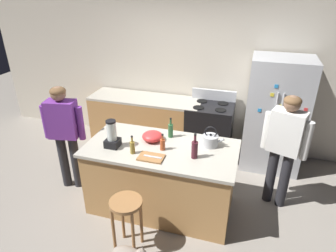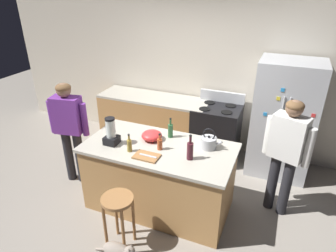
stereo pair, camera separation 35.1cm
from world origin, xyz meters
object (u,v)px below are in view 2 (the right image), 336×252
at_px(refrigerator, 283,120).
at_px(person_by_island_left, 69,124).
at_px(mixing_bowl, 152,135).
at_px(tea_kettle, 209,142).
at_px(bottle_vinegar, 129,145).
at_px(kitchen_island, 159,177).
at_px(blender_appliance, 111,133).
at_px(person_by_sink_right, 286,148).
at_px(cat, 119,251).
at_px(cutting_board, 147,156).
at_px(stove_range, 216,132).
at_px(bottle_wine, 190,150).
at_px(chef_knife, 148,156).
at_px(bottle_cooking_sauce, 160,144).
at_px(bar_stool, 118,209).

relative_size(refrigerator, person_by_island_left, 1.15).
bearing_deg(mixing_bowl, tea_kettle, 6.41).
bearing_deg(bottle_vinegar, kitchen_island, 40.38).
distance_m(refrigerator, blender_appliance, 2.59).
distance_m(person_by_sink_right, cat, 2.32).
bearing_deg(person_by_sink_right, cutting_board, -152.15).
relative_size(stove_range, bottle_wine, 3.53).
relative_size(tea_kettle, chef_knife, 1.25).
distance_m(bottle_wine, chef_knife, 0.50).
xyz_separation_m(person_by_sink_right, chef_knife, (-1.50, -0.80, -0.01)).
bearing_deg(tea_kettle, kitchen_island, -160.04).
relative_size(refrigerator, stove_range, 1.63).
xyz_separation_m(cat, cutting_board, (0.03, 0.71, 0.84)).
distance_m(cat, bottle_wine, 1.38).
distance_m(refrigerator, person_by_island_left, 3.18).
bearing_deg(refrigerator, bottle_cooking_sauce, -131.20).
bearing_deg(person_by_sink_right, mixing_bowl, -166.58).
distance_m(stove_range, cat, 2.58).
relative_size(bottle_cooking_sauce, mixing_bowl, 0.81).
bearing_deg(bottle_cooking_sauce, bottle_wine, -9.22).
xyz_separation_m(person_by_sink_right, blender_appliance, (-2.07, -0.68, 0.12)).
distance_m(bar_stool, bottle_vinegar, 0.76).
bearing_deg(tea_kettle, bottle_cooking_sauce, -153.87).
xyz_separation_m(person_by_sink_right, tea_kettle, (-0.90, -0.31, 0.05)).
xyz_separation_m(tea_kettle, chef_knife, (-0.60, -0.49, -0.06)).
relative_size(person_by_island_left, bar_stool, 2.29).
relative_size(bar_stool, blender_appliance, 1.92).
xyz_separation_m(person_by_island_left, bottle_vinegar, (1.15, -0.29, 0.07)).
distance_m(refrigerator, chef_knife, 2.27).
bearing_deg(cat, refrigerator, 59.59).
bearing_deg(refrigerator, chef_knife, -128.42).
distance_m(person_by_sink_right, blender_appliance, 2.18).
relative_size(person_by_island_left, cutting_board, 5.24).
relative_size(bottle_wine, mixing_bowl, 1.18).
distance_m(cat, bottle_cooking_sauce, 1.30).
relative_size(refrigerator, mixing_bowl, 6.76).
xyz_separation_m(bar_stool, blender_appliance, (-0.44, 0.64, 0.55)).
relative_size(person_by_island_left, bottle_cooking_sauce, 7.27).
distance_m(cutting_board, chef_knife, 0.02).
xyz_separation_m(stove_range, bar_stool, (-0.52, -2.32, 0.05)).
height_order(refrigerator, mixing_bowl, refrigerator).
height_order(kitchen_island, person_by_sink_right, person_by_sink_right).
height_order(person_by_sink_right, cat, person_by_sink_right).
relative_size(bottle_vinegar, cutting_board, 0.79).
xyz_separation_m(cat, tea_kettle, (0.64, 1.20, 0.90)).
relative_size(stove_range, mixing_bowl, 4.15).
xyz_separation_m(refrigerator, person_by_sink_right, (0.08, -0.98, 0.05)).
bearing_deg(person_by_sink_right, stove_range, 137.72).
height_order(person_by_sink_right, mixing_bowl, person_by_sink_right).
bearing_deg(mixing_bowl, person_by_island_left, -176.40).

